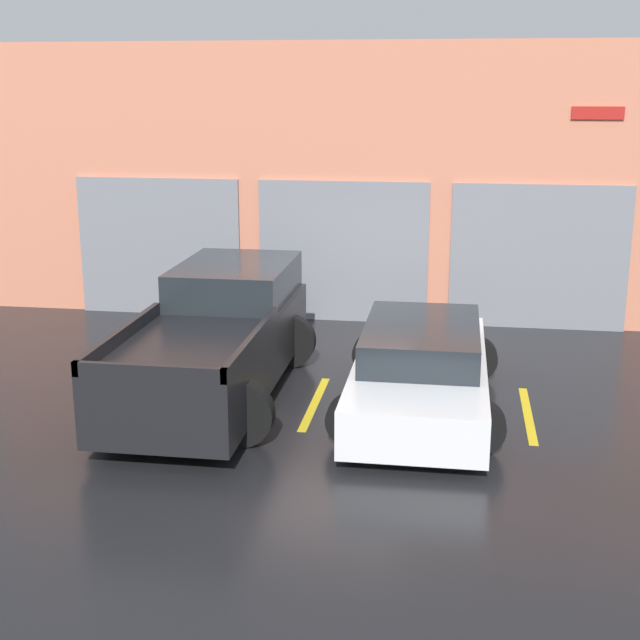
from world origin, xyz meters
The scene contains 7 objects.
ground_plane centered at (0.00, 0.00, 0.00)m, with size 28.00×28.00×0.00m, color black.
shophouse_building centered at (-0.01, 3.29, 2.53)m, with size 15.50×0.68×5.17m.
pickup_truck centered at (-1.49, -1.42, 0.82)m, with size 2.47×5.28×1.71m.
sedan_white centered at (1.49, -1.65, 0.58)m, with size 2.23×4.58×1.20m.
parking_stripe_far_left centered at (-2.98, -1.68, 0.00)m, with size 0.12×2.20×0.01m, color gold.
parking_stripe_left centered at (0.00, -1.68, 0.00)m, with size 0.12×2.20×0.01m, color gold.
parking_stripe_centre centered at (2.98, -1.68, 0.00)m, with size 0.12×2.20×0.01m, color gold.
Camera 1 is at (1.90, -13.49, 4.42)m, focal length 50.00 mm.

